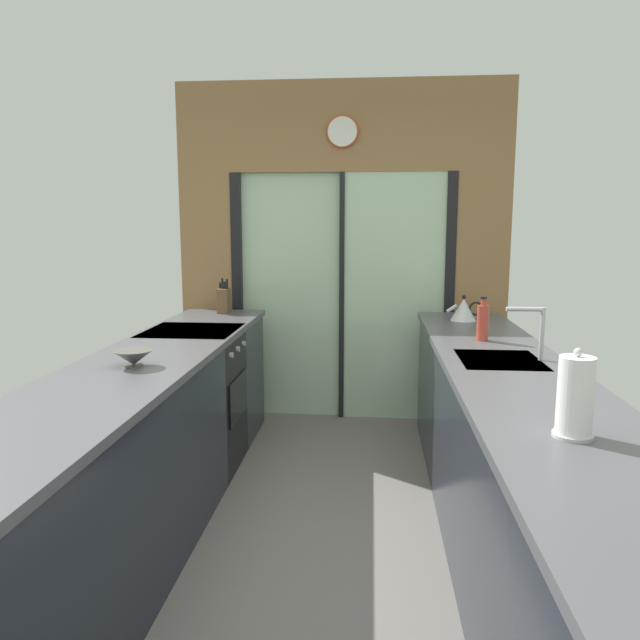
{
  "coord_description": "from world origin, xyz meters",
  "views": [
    {
      "loc": [
        0.24,
        -2.49,
        1.59
      ],
      "look_at": [
        -0.05,
        0.91,
        1.05
      ],
      "focal_mm": 33.87,
      "sensor_mm": 36.0,
      "label": 1
    }
  ],
  "objects_px": {
    "mixing_bowl": "(133,358)",
    "knife_block": "(224,300)",
    "kettle": "(464,310)",
    "soap_bottle": "(483,322)",
    "oven_range": "(194,400)",
    "paper_towel_roll": "(575,398)"
  },
  "relations": [
    {
      "from": "oven_range",
      "to": "knife_block",
      "type": "xyz_separation_m",
      "value": [
        0.02,
        0.79,
        0.56
      ]
    },
    {
      "from": "knife_block",
      "to": "paper_towel_roll",
      "type": "xyz_separation_m",
      "value": [
        1.78,
        -2.61,
        0.03
      ]
    },
    {
      "from": "kettle",
      "to": "paper_towel_roll",
      "type": "distance_m",
      "value": 2.37
    },
    {
      "from": "oven_range",
      "to": "paper_towel_roll",
      "type": "relative_size",
      "value": 3.16
    },
    {
      "from": "mixing_bowl",
      "to": "soap_bottle",
      "type": "distance_m",
      "value": 1.96
    },
    {
      "from": "soap_bottle",
      "to": "kettle",
      "type": "bearing_deg",
      "value": 89.88
    },
    {
      "from": "soap_bottle",
      "to": "paper_towel_roll",
      "type": "relative_size",
      "value": 0.89
    },
    {
      "from": "knife_block",
      "to": "mixing_bowl",
      "type": "bearing_deg",
      "value": -90.0
    },
    {
      "from": "kettle",
      "to": "knife_block",
      "type": "bearing_deg",
      "value": 172.33
    },
    {
      "from": "soap_bottle",
      "to": "paper_towel_roll",
      "type": "xyz_separation_m",
      "value": [
        -0.0,
        -1.62,
        0.02
      ]
    },
    {
      "from": "soap_bottle",
      "to": "mixing_bowl",
      "type": "bearing_deg",
      "value": -155.63
    },
    {
      "from": "knife_block",
      "to": "kettle",
      "type": "relative_size",
      "value": 1.03
    },
    {
      "from": "oven_range",
      "to": "knife_block",
      "type": "distance_m",
      "value": 0.97
    },
    {
      "from": "kettle",
      "to": "soap_bottle",
      "type": "height_order",
      "value": "soap_bottle"
    },
    {
      "from": "oven_range",
      "to": "knife_block",
      "type": "bearing_deg",
      "value": 88.65
    },
    {
      "from": "paper_towel_roll",
      "to": "knife_block",
      "type": "bearing_deg",
      "value": 124.31
    },
    {
      "from": "mixing_bowl",
      "to": "knife_block",
      "type": "xyz_separation_m",
      "value": [
        0.0,
        1.79,
        0.05
      ]
    },
    {
      "from": "oven_range",
      "to": "kettle",
      "type": "xyz_separation_m",
      "value": [
        1.8,
        0.55,
        0.54
      ]
    },
    {
      "from": "mixing_bowl",
      "to": "knife_block",
      "type": "bearing_deg",
      "value": 90.0
    },
    {
      "from": "oven_range",
      "to": "soap_bottle",
      "type": "distance_m",
      "value": 1.9
    },
    {
      "from": "mixing_bowl",
      "to": "kettle",
      "type": "height_order",
      "value": "kettle"
    },
    {
      "from": "oven_range",
      "to": "knife_block",
      "type": "height_order",
      "value": "knife_block"
    }
  ]
}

